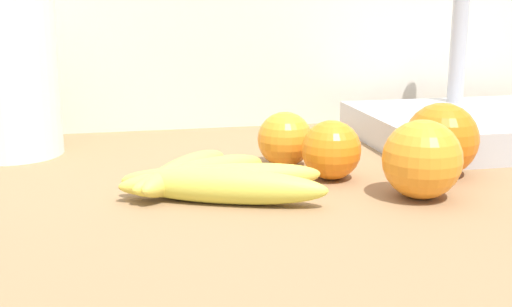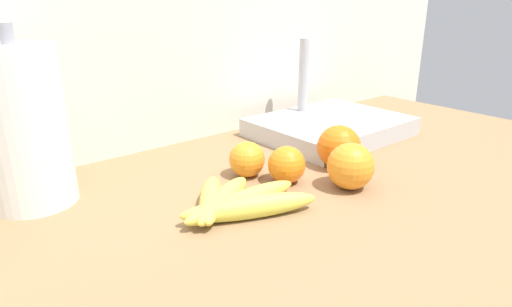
{
  "view_description": "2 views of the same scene",
  "coord_description": "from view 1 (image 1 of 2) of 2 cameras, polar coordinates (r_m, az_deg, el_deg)",
  "views": [
    {
      "loc": [
        -0.13,
        -0.63,
        1.07
      ],
      "look_at": [
        0.02,
        0.04,
        0.9
      ],
      "focal_mm": 47.49,
      "sensor_mm": 36.0,
      "label": 1
    },
    {
      "loc": [
        -0.4,
        -0.46,
        1.17
      ],
      "look_at": [
        0.0,
        0.02,
        0.95
      ],
      "focal_mm": 30.97,
      "sensor_mm": 36.0,
      "label": 2
    }
  ],
  "objects": [
    {
      "name": "wall_back",
      "position": [
        1.13,
        -4.8,
        -8.1
      ],
      "size": [
        2.11,
        0.06,
        1.3
      ],
      "primitive_type": "cube",
      "color": "silver",
      "rests_on": "ground"
    },
    {
      "name": "banana_bunch",
      "position": [
        0.7,
        -3.91,
        -2.15
      ],
      "size": [
        0.21,
        0.19,
        0.04
      ],
      "color": "#DBD44C",
      "rests_on": "counter"
    },
    {
      "name": "orange_center",
      "position": [
        0.79,
        15.35,
        1.15
      ],
      "size": [
        0.08,
        0.08,
        0.08
      ],
      "primitive_type": "sphere",
      "color": "orange",
      "rests_on": "counter"
    },
    {
      "name": "orange_right",
      "position": [
        0.75,
        6.37,
        0.29
      ],
      "size": [
        0.07,
        0.07,
        0.07
      ],
      "primitive_type": "sphere",
      "color": "orange",
      "rests_on": "counter"
    },
    {
      "name": "orange_far_right",
      "position": [
        0.7,
        13.81,
        -0.49
      ],
      "size": [
        0.08,
        0.08,
        0.08
      ],
      "primitive_type": "sphere",
      "color": "orange",
      "rests_on": "counter"
    },
    {
      "name": "orange_back_left",
      "position": [
        0.81,
        2.45,
        1.21
      ],
      "size": [
        0.07,
        0.07,
        0.07
      ],
      "primitive_type": "sphere",
      "color": "orange",
      "rests_on": "counter"
    },
    {
      "name": "paper_towel_roll",
      "position": [
        0.91,
        -20.35,
        7.61
      ],
      "size": [
        0.13,
        0.13,
        0.28
      ],
      "color": "white",
      "rests_on": "counter"
    },
    {
      "name": "sink_basin",
      "position": [
        0.99,
        18.77,
        2.3
      ],
      "size": [
        0.34,
        0.27,
        0.22
      ],
      "color": "#B7BABF",
      "rests_on": "counter"
    }
  ]
}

